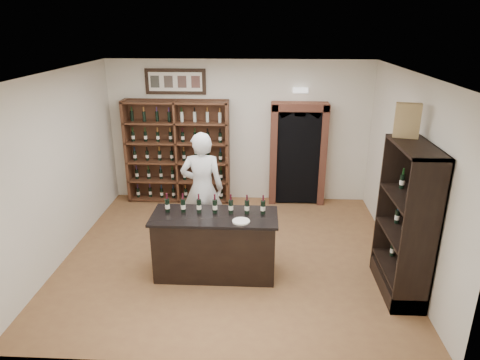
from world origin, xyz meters
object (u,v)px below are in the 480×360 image
wine_shelf (178,151)px  side_cabinet (405,244)px  wine_crate (407,121)px  counter_bottle_0 (167,205)px  tasting_counter (215,245)px  shopkeeper (202,189)px

wine_shelf → side_cabinet: same height
wine_crate → counter_bottle_0: bearing=-164.7°
tasting_counter → shopkeeper: 1.20m
wine_shelf → shopkeeper: 2.05m
tasting_counter → shopkeeper: (-0.32, 1.04, 0.51)m
side_cabinet → shopkeeper: size_ratio=1.10×
tasting_counter → counter_bottle_0: size_ratio=6.27×
tasting_counter → side_cabinet: 2.75m
side_cabinet → wine_crate: wine_crate is taller
tasting_counter → side_cabinet: bearing=-6.3°
tasting_counter → side_cabinet: size_ratio=0.85×
counter_bottle_0 → wine_crate: bearing=0.3°
counter_bottle_0 → shopkeeper: shopkeeper is taller
counter_bottle_0 → shopkeeper: 1.04m
shopkeeper → side_cabinet: bearing=154.6°
side_cabinet → shopkeeper: bearing=156.3°
side_cabinet → counter_bottle_0: bearing=173.6°
tasting_counter → wine_crate: (2.66, 0.10, 1.94)m
side_cabinet → shopkeeper: 3.34m
wine_shelf → shopkeeper: bearing=-67.7°
side_cabinet → tasting_counter: bearing=173.7°
tasting_counter → wine_crate: bearing=2.2°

